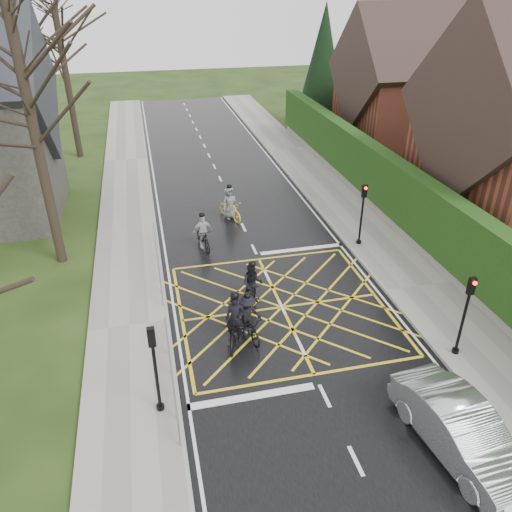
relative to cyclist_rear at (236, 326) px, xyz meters
name	(u,v)px	position (x,y,z in m)	size (l,w,h in m)	color
ground	(282,307)	(2.21, 1.70, -0.68)	(120.00, 120.00, 0.00)	black
road	(282,307)	(2.21, 1.70, -0.68)	(9.00, 80.00, 0.01)	black
sidewalk_right	(418,287)	(8.21, 1.70, -0.61)	(3.00, 80.00, 0.15)	gray
sidewalk_left	(129,326)	(-3.79, 1.70, -0.61)	(3.00, 80.00, 0.15)	gray
stone_wall	(392,219)	(9.96, 7.70, -0.33)	(0.50, 38.00, 0.70)	slate
hedge	(396,188)	(9.96, 7.70, 1.42)	(0.90, 38.00, 2.80)	black
house_far	(412,91)	(16.97, 19.70, 3.68)	(9.80, 8.80, 10.30)	brown
conifer	(323,67)	(12.96, 27.70, 4.31)	(4.60, 4.60, 10.00)	black
tree_near	(24,85)	(-6.79, 7.70, 7.23)	(9.24, 9.24, 11.44)	black
tree_mid	(26,43)	(-7.79, 15.70, 7.95)	(10.08, 10.08, 12.48)	black
tree_far	(62,52)	(-7.09, 23.70, 6.51)	(8.40, 8.40, 10.40)	black
railing_south	(171,369)	(-2.44, -1.80, 0.10)	(0.05, 5.04, 1.03)	slate
railing_north	(157,256)	(-2.44, 5.70, 0.10)	(0.05, 6.04, 1.03)	slate
traffic_light_ne	(362,215)	(7.31, 5.89, 0.98)	(0.24, 0.31, 3.21)	black
traffic_light_se	(464,317)	(7.31, -2.51, 0.98)	(0.24, 0.31, 3.21)	black
traffic_light_sw	(156,371)	(-2.89, -2.80, 0.98)	(0.24, 0.31, 3.21)	black
cyclist_rear	(236,326)	(0.00, 0.00, 0.00)	(1.43, 2.30, 2.11)	black
cyclist_back	(253,288)	(1.14, 2.28, 0.04)	(0.99, 1.99, 1.92)	black
cyclist_mid	(248,320)	(0.49, 0.25, 0.00)	(1.22, 2.02, 1.86)	black
cyclist_front	(203,235)	(-0.16, 7.42, 0.01)	(1.07, 1.94, 1.88)	black
cyclist_lead	(230,207)	(1.74, 10.51, 0.00)	(1.43, 2.14, 1.97)	gold
car	(461,431)	(5.09, -6.10, 0.09)	(1.63, 4.67, 1.54)	silver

